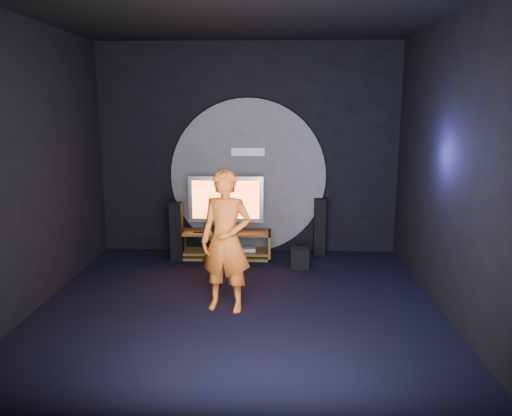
{
  "coord_description": "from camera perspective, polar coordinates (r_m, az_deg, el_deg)",
  "views": [
    {
      "loc": [
        0.43,
        -5.86,
        2.47
      ],
      "look_at": [
        0.18,
        1.05,
        1.05
      ],
      "focal_mm": 35.0,
      "sensor_mm": 36.0,
      "label": 1
    }
  ],
  "objects": [
    {
      "name": "player",
      "position": [
        6.04,
        -3.46,
        -3.79
      ],
      "size": [
        0.7,
        0.53,
        1.74
      ],
      "primitive_type": "imported",
      "rotation": [
        0.0,
        0.0,
        -0.2
      ],
      "color": "#D3591C",
      "rests_on": "ground"
    },
    {
      "name": "floor",
      "position": [
        6.38,
        -2.02,
        -11.2
      ],
      "size": [
        5.0,
        5.0,
        0.0
      ],
      "primitive_type": "plane",
      "color": "black",
      "rests_on": "ground"
    },
    {
      "name": "wall_disc_panel",
      "position": [
        8.4,
        -0.9,
        3.61
      ],
      "size": [
        2.6,
        0.11,
        2.6
      ],
      "color": "#515156",
      "rests_on": "ground"
    },
    {
      "name": "media_console",
      "position": [
        8.27,
        -3.4,
        -4.39
      ],
      "size": [
        1.48,
        0.45,
        0.45
      ],
      "color": "brown",
      "rests_on": "ground"
    },
    {
      "name": "center_speaker",
      "position": [
        8.09,
        -3.55,
        -2.33
      ],
      "size": [
        0.4,
        0.15,
        0.15
      ],
      "primitive_type": "cube",
      "color": "black",
      "rests_on": "media_console"
    },
    {
      "name": "tower_speaker_right",
      "position": [
        8.49,
        7.26,
        -2.08
      ],
      "size": [
        0.19,
        0.21,
        0.95
      ],
      "primitive_type": "cube",
      "color": "black",
      "rests_on": "ground"
    },
    {
      "name": "remote",
      "position": [
        8.14,
        -6.51,
        -2.76
      ],
      "size": [
        0.18,
        0.05,
        0.02
      ],
      "primitive_type": "cube",
      "color": "black",
      "rests_on": "media_console"
    },
    {
      "name": "back_wall",
      "position": [
        8.41,
        -0.89,
        6.69
      ],
      "size": [
        5.0,
        0.04,
        3.5
      ],
      "primitive_type": "cube",
      "color": "black",
      "rests_on": "ground"
    },
    {
      "name": "front_wall",
      "position": [
        3.47,
        -5.14,
        -0.47
      ],
      "size": [
        5.0,
        0.04,
        3.5
      ],
      "primitive_type": "cube",
      "color": "black",
      "rests_on": "ground"
    },
    {
      "name": "tv",
      "position": [
        8.16,
        -3.47,
        0.79
      ],
      "size": [
        1.23,
        0.22,
        0.9
      ],
      "color": "#B5B5BD",
      "rests_on": "media_console"
    },
    {
      "name": "left_wall",
      "position": [
        6.6,
        -24.42,
        4.29
      ],
      "size": [
        0.04,
        5.0,
        3.5
      ],
      "primitive_type": "cube",
      "color": "black",
      "rests_on": "ground"
    },
    {
      "name": "right_wall",
      "position": [
        6.26,
        21.4,
        4.19
      ],
      "size": [
        0.04,
        5.0,
        3.5
      ],
      "primitive_type": "cube",
      "color": "black",
      "rests_on": "ground"
    },
    {
      "name": "subwoofer",
      "position": [
        7.81,
        5.02,
        -5.69
      ],
      "size": [
        0.28,
        0.28,
        0.31
      ],
      "primitive_type": "cube",
      "color": "black",
      "rests_on": "ground"
    },
    {
      "name": "ceiling",
      "position": [
        5.97,
        -2.28,
        21.57
      ],
      "size": [
        5.0,
        5.0,
        0.01
      ],
      "primitive_type": "cube",
      "color": "black",
      "rests_on": "back_wall"
    },
    {
      "name": "tower_speaker_left",
      "position": [
        8.16,
        -9.05,
        -2.69
      ],
      "size": [
        0.19,
        0.21,
        0.95
      ],
      "primitive_type": "cube",
      "color": "black",
      "rests_on": "ground"
    }
  ]
}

